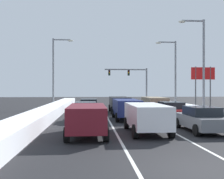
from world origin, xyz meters
The scene contains 19 objects.
ground_plane centered at (0.00, 15.28, 0.00)m, with size 120.00×120.00×0.00m, color black.
lane_stripe_between_right_lane_and_center_lane centered at (1.70, 19.11, 0.00)m, with size 0.14×42.03×0.01m, color silver.
lane_stripe_between_center_lane_and_left_lane centered at (-1.70, 19.11, 0.00)m, with size 0.14×42.03×0.01m, color silver.
snow_bank_right_shoulder centered at (7.00, 19.11, 0.45)m, with size 1.34×42.03×0.90m, color white.
snow_bank_left_shoulder centered at (-7.00, 19.11, 0.45)m, with size 1.88×42.03×0.90m, color white.
sedan_gray_right_lane_nearest centered at (3.44, 7.37, 0.76)m, with size 2.00×4.50×1.51m.
sedan_red_right_lane_second centered at (3.35, 13.20, 0.76)m, with size 2.00×4.50×1.51m.
suv_tan_right_lane_third centered at (3.57, 19.80, 1.02)m, with size 2.16×4.90×1.67m.
suv_white_center_lane_nearest centered at (0.07, 7.10, 1.02)m, with size 2.16×4.90×1.67m.
suv_navy_center_lane_second centered at (-0.20, 13.92, 1.02)m, with size 2.16×4.90×1.67m.
suv_black_center_lane_third centered at (-0.06, 20.73, 1.02)m, with size 2.16×4.90×1.67m.
suv_maroon_left_lane_nearest centered at (-3.36, 6.40, 1.02)m, with size 2.16×4.90×1.67m.
sedan_silver_left_lane_second centered at (-3.59, 13.57, 0.76)m, with size 2.00×4.50×1.51m.
sedan_charcoal_left_lane_third centered at (-3.40, 19.78, 0.76)m, with size 2.00×4.50×1.51m.
traffic_light_gantry centered at (4.27, 38.20, 4.50)m, with size 7.54×0.47×6.20m.
street_lamp_right_near centered at (7.56, 17.19, 5.52)m, with size 2.66×0.36×9.38m.
street_lamp_right_mid centered at (7.16, 24.84, 5.12)m, with size 2.66×0.36×8.62m.
street_lamp_left_mid centered at (-7.65, 26.29, 5.32)m, with size 2.66×0.36×9.00m.
roadside_sign_right centered at (11.55, 25.88, 4.02)m, with size 3.20×0.16×5.50m.
Camera 1 is at (-3.13, -8.18, 2.59)m, focal length 42.75 mm.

